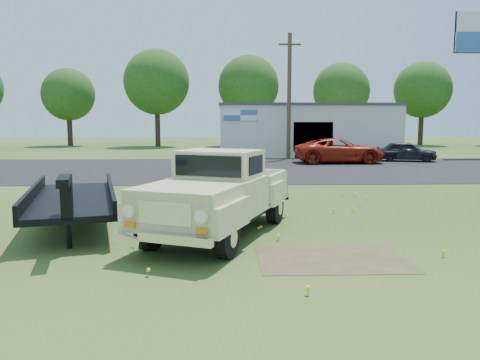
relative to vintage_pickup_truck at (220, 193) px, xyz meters
name	(u,v)px	position (x,y,z in m)	size (l,w,h in m)	color
ground	(250,227)	(0.79, 0.90, -1.05)	(140.00, 140.00, 0.00)	#314C18
asphalt_lot	(236,169)	(0.79, 15.90, -1.05)	(90.00, 14.00, 0.02)	black
dirt_patch_a	(332,259)	(2.29, -2.10, -1.05)	(3.00, 2.00, 0.01)	#4A4027
dirt_patch_b	(185,204)	(-1.21, 4.40, -1.05)	(2.20, 1.60, 0.01)	#4A4027
commercial_building	(304,129)	(6.79, 27.89, 1.05)	(14.20, 8.20, 4.15)	silver
utility_pole_mid	(289,96)	(4.79, 22.90, 3.55)	(1.60, 0.30, 9.00)	#4C3223
treeline_b	(68,95)	(-17.21, 41.90, 4.62)	(5.76, 5.76, 8.57)	#352418
treeline_c	(157,82)	(-7.21, 40.40, 5.89)	(7.04, 7.04, 10.47)	#352418
treeline_d	(249,86)	(2.79, 41.40, 5.57)	(6.72, 6.72, 10.00)	#352418
treeline_e	(341,91)	(12.79, 39.90, 4.94)	(6.08, 6.08, 9.04)	#352418
treeline_f	(423,90)	(22.79, 42.40, 5.25)	(6.40, 6.40, 9.52)	#352418
vintage_pickup_truck	(220,193)	(0.00, 0.00, 0.00)	(2.25, 5.78, 2.10)	#CAC087
flatbed_trailer	(73,195)	(-3.91, 1.15, -0.21)	(2.06, 6.17, 1.68)	black
red_pickup	(339,151)	(7.70, 19.45, -0.24)	(2.69, 5.83, 1.62)	maroon
dark_sedan	(406,151)	(12.64, 20.64, -0.36)	(1.62, 4.03, 1.37)	black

